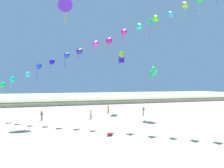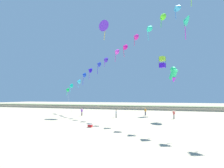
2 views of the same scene
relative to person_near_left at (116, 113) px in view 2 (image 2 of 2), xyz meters
The scene contains 12 objects.
ground_plane 15.78m from the person_near_left, 94.20° to the right, with size 240.00×240.00×0.00m, color tan.
dune_ridge 27.53m from the person_near_left, 92.40° to the left, with size 120.00×10.15×1.28m.
person_near_left is the anchor object (origin of this frame).
person_near_right 10.99m from the person_near_left, ahead, with size 0.54×0.33×1.62m.
person_mid_center 8.23m from the person_near_left, behind, with size 0.59×0.23×1.69m.
person_far_left 7.90m from the person_near_left, 50.85° to the left, with size 0.58×0.23×1.65m.
kite_banner_string 13.32m from the person_near_left, 46.78° to the right, with size 36.99×18.39×21.66m.
large_kite_low_lead 23.41m from the person_near_left, 15.81° to the left, with size 2.18×2.65×5.05m.
large_kite_mid_trail 20.77m from the person_near_left, 134.62° to the left, with size 2.89×1.51×4.80m.
large_kite_high_solo 16.56m from the person_near_left, 43.16° to the left, with size 1.56×1.56×2.61m.
large_kite_outer_drift 13.22m from the person_near_left, 11.95° to the right, with size 1.89×1.81×2.68m.
beach_cooler 11.81m from the person_near_left, 90.61° to the right, with size 0.58×0.41×0.46m.
Camera 2 is at (11.31, -17.92, 4.01)m, focal length 28.00 mm.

